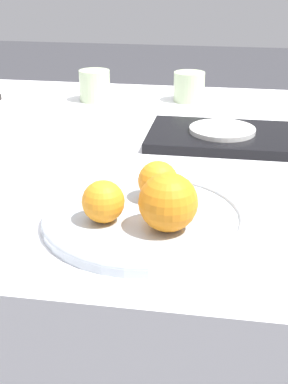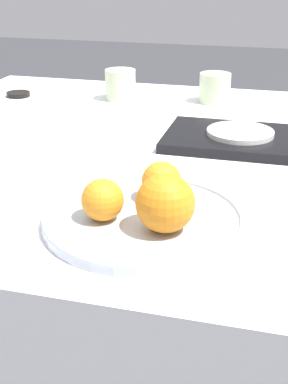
# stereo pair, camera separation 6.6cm
# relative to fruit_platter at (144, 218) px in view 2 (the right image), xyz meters

# --- Properties ---
(table) EXTENTS (1.22, 1.10, 0.72)m
(table) POSITION_rel_fruit_platter_xyz_m (-0.08, 0.34, -0.37)
(table) COLOR white
(table) RESTS_ON ground_plane
(fruit_platter) EXTENTS (0.30, 0.30, 0.02)m
(fruit_platter) POSITION_rel_fruit_platter_xyz_m (0.00, 0.00, 0.00)
(fruit_platter) COLOR #B2BCC6
(fruit_platter) RESTS_ON table
(orange_0) EXTENTS (0.06, 0.06, 0.06)m
(orange_0) POSITION_rel_fruit_platter_xyz_m (0.01, 0.06, 0.03)
(orange_0) COLOR orange
(orange_0) RESTS_ON fruit_platter
(orange_1) EXTENTS (0.06, 0.06, 0.06)m
(orange_1) POSITION_rel_fruit_platter_xyz_m (-0.05, -0.03, 0.03)
(orange_1) COLOR orange
(orange_1) RESTS_ON fruit_platter
(orange_2) EXTENTS (0.08, 0.08, 0.08)m
(orange_2) POSITION_rel_fruit_platter_xyz_m (0.04, -0.04, 0.04)
(orange_2) COLOR orange
(orange_2) RESTS_ON fruit_platter
(serving_tray) EXTENTS (0.31, 0.21, 0.02)m
(serving_tray) POSITION_rel_fruit_platter_xyz_m (0.10, 0.40, 0.00)
(serving_tray) COLOR black
(serving_tray) RESTS_ON table
(side_plate) EXTENTS (0.14, 0.14, 0.01)m
(side_plate) POSITION_rel_fruit_platter_xyz_m (0.10, 0.40, 0.02)
(side_plate) COLOR silver
(side_plate) RESTS_ON serving_tray
(cup_0) EXTENTS (0.08, 0.08, 0.08)m
(cup_0) POSITION_rel_fruit_platter_xyz_m (0.00, 0.72, 0.03)
(cup_0) COLOR #B7CC9E
(cup_0) RESTS_ON table
(cup_1) EXTENTS (0.08, 0.08, 0.08)m
(cup_1) POSITION_rel_fruit_platter_xyz_m (-0.25, 0.68, 0.03)
(cup_1) COLOR #B7CC9E
(cup_1) RESTS_ON table
(soy_dish) EXTENTS (0.06, 0.06, 0.01)m
(soy_dish) POSITION_rel_fruit_platter_xyz_m (-0.53, 0.65, -0.00)
(soy_dish) COLOR black
(soy_dish) RESTS_ON table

